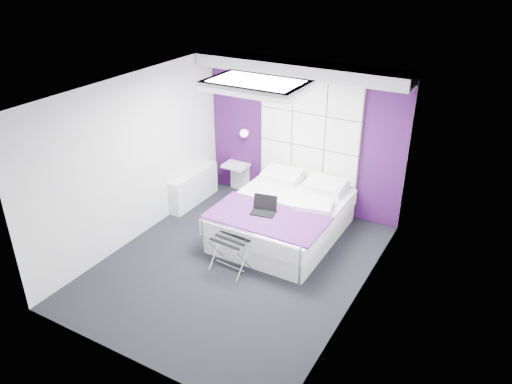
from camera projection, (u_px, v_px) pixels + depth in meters
floor at (236, 264)px, 7.39m from camera, size 4.40×4.40×0.00m
ceiling at (232, 92)px, 6.22m from camera, size 4.40×4.40×0.00m
wall_back at (302, 136)px, 8.51m from camera, size 3.60×0.00×3.60m
wall_left at (134, 160)px, 7.60m from camera, size 0.00×4.40×4.40m
wall_right at (361, 217)px, 6.01m from camera, size 0.00×4.40×4.40m
accent_wall at (302, 136)px, 8.51m from camera, size 3.58×0.02×2.58m
soffit at (299, 69)px, 7.78m from camera, size 3.58×0.50×0.20m
headboard at (308, 146)px, 8.46m from camera, size 1.80×0.08×2.30m
skylight at (256, 85)px, 6.71m from camera, size 1.36×0.86×0.12m
wall_lamp at (245, 133)px, 8.90m from camera, size 0.15×0.15×0.15m
radiator at (194, 187)px, 9.01m from camera, size 0.22×1.20×0.60m
bed at (283, 218)px, 7.98m from camera, size 1.77×2.14×0.75m
nightstand at (236, 166)px, 9.25m from camera, size 0.45×0.35×0.05m
luggage_rack at (230, 255)px, 7.16m from camera, size 0.52×0.38×0.51m
laptop at (265, 208)px, 7.54m from camera, size 0.37×0.26×0.26m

